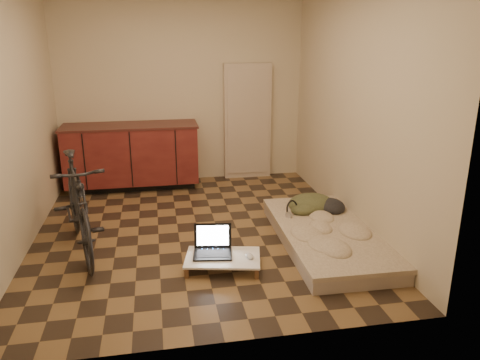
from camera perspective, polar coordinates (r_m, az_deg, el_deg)
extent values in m
cube|color=brown|center=(5.28, -5.14, -6.21)|extent=(3.50, 4.00, 0.00)
cube|color=beige|center=(6.88, -7.08, 10.58)|extent=(3.50, 0.00, 2.60)
cube|color=beige|center=(2.96, -2.09, 1.38)|extent=(3.50, 0.00, 2.60)
cube|color=beige|center=(5.07, -25.80, 6.47)|extent=(0.00, 4.00, 2.60)
cube|color=beige|center=(5.34, 13.68, 8.21)|extent=(0.00, 4.00, 2.60)
cube|color=black|center=(6.89, -12.78, -0.39)|extent=(1.70, 0.48, 0.10)
cube|color=#541817|center=(6.73, -13.05, 3.07)|extent=(1.80, 0.60, 0.78)
cube|color=#471E1A|center=(6.64, -13.29, 6.46)|extent=(1.84, 0.62, 0.03)
cube|color=beige|center=(7.01, 0.92, 7.12)|extent=(0.70, 0.10, 1.70)
imported|color=black|center=(4.87, -19.20, -2.38)|extent=(0.90, 1.76, 1.09)
cube|color=tan|center=(5.03, 10.49, -6.95)|extent=(0.96, 1.96, 0.12)
cube|color=beige|center=(5.00, 10.55, -6.07)|extent=(0.98, 1.98, 0.05)
cube|color=brown|center=(4.34, -6.53, -11.18)|extent=(0.04, 0.04, 0.10)
cube|color=brown|center=(4.68, -5.89, -8.89)|extent=(0.04, 0.04, 0.10)
cube|color=brown|center=(4.30, 2.04, -11.34)|extent=(0.04, 0.04, 0.10)
cube|color=brown|center=(4.64, 1.99, -9.01)|extent=(0.04, 0.04, 0.10)
cube|color=white|center=(4.45, -2.12, -9.43)|extent=(0.77, 0.58, 0.02)
cube|color=black|center=(4.47, -3.35, -9.03)|extent=(0.39, 0.31, 0.02)
cube|color=black|center=(4.56, -3.34, -6.75)|extent=(0.37, 0.12, 0.23)
cube|color=white|center=(4.56, -3.34, -6.75)|extent=(0.31, 0.10, 0.19)
ellipsoid|color=silver|center=(4.41, 1.16, -9.23)|extent=(0.09, 0.12, 0.04)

